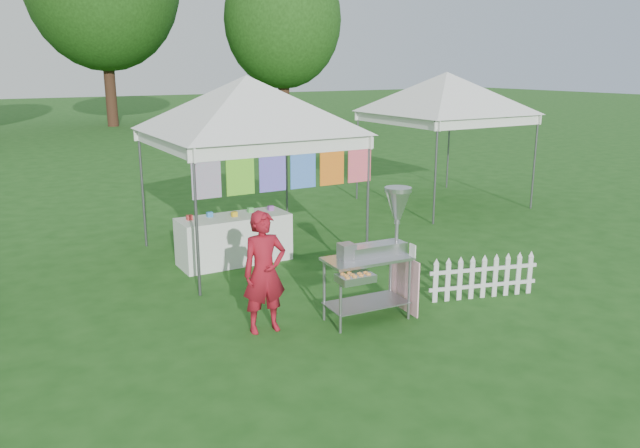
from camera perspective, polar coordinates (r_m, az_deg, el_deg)
ground at (r=7.88m, az=4.23°, el=-9.35°), size 120.00×120.00×0.00m
canopy_main at (r=10.29m, az=-6.75°, el=13.30°), size 4.24×4.24×3.45m
canopy_right at (r=14.55m, az=11.54°, el=13.44°), size 4.24×4.24×3.45m
tree_right at (r=31.36m, az=-3.43°, el=18.08°), size 5.60×5.60×8.42m
donut_cart at (r=7.84m, az=5.53°, el=-1.83°), size 1.25×0.78×1.67m
vendor at (r=7.52m, az=-5.11°, el=-4.42°), size 0.57×0.40×1.50m
picket_fence at (r=8.97m, az=14.72°, el=-4.81°), size 1.56×0.47×0.56m
display_table at (r=10.30m, az=-7.84°, el=-1.39°), size 1.80×0.70×0.78m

